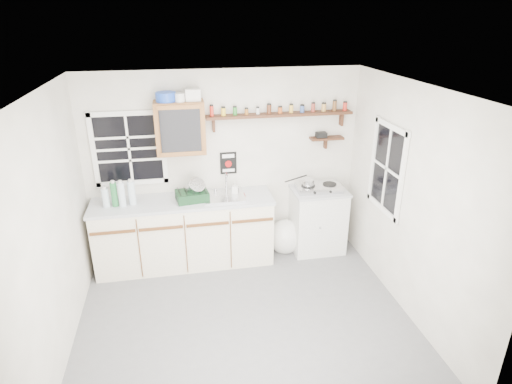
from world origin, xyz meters
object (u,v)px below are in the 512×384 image
right_cabinet (317,220)px  upper_cabinet (180,128)px  dish_rack (193,193)px  hotplate (319,188)px  main_cabinet (185,232)px  spice_shelf (281,114)px

right_cabinet → upper_cabinet: 2.26m
dish_rack → hotplate: dish_rack is taller
right_cabinet → dish_rack: 1.79m
hotplate → main_cabinet: bearing=-177.4°
main_cabinet → hotplate: 1.88m
upper_cabinet → spice_shelf: bearing=3.1°
right_cabinet → upper_cabinet: size_ratio=1.40×
upper_cabinet → spice_shelf: 1.29m
main_cabinet → hotplate: hotplate is taller
main_cabinet → spice_shelf: size_ratio=1.21×
right_cabinet → upper_cabinet: upper_cabinet is taller
right_cabinet → dish_rack: bearing=-178.4°
upper_cabinet → spice_shelf: upper_cabinet is taller
main_cabinet → dish_rack: size_ratio=5.34×
right_cabinet → spice_shelf: bearing=160.0°
dish_rack → upper_cabinet: bearing=113.8°
spice_shelf → hotplate: (0.50, -0.21, -0.98)m
main_cabinet → dish_rack: 0.57m
right_cabinet → upper_cabinet: bearing=176.2°
upper_cabinet → dish_rack: size_ratio=1.50×
spice_shelf → dish_rack: (-1.18, -0.23, -0.92)m
spice_shelf → hotplate: size_ratio=3.09×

